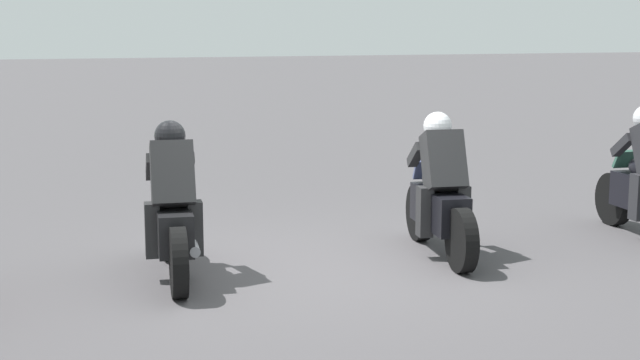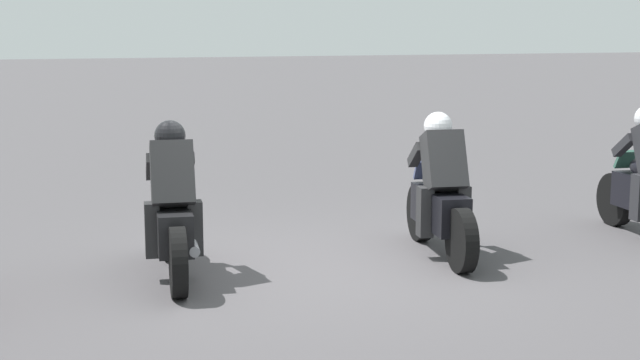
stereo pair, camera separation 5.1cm
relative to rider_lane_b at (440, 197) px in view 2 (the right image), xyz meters
name	(u,v)px [view 2 (the right image)]	position (x,y,z in m)	size (l,w,h in m)	color
ground_plane	(318,268)	(-0.11, 1.38, -0.62)	(120.00, 120.00, 0.00)	#4A474A
rider_lane_b	(440,197)	(0.00, 0.00, 0.00)	(2.04, 0.59, 1.51)	black
rider_lane_c	(173,214)	(0.04, 2.80, 0.00)	(2.04, 0.57, 1.51)	black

